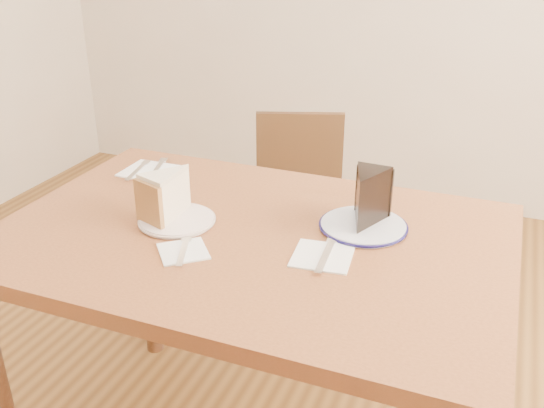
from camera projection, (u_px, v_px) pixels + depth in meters
The scene contains 13 objects.
table at pixel (251, 268), 1.48m from camera, with size 1.20×0.80×0.75m.
chair_far at pixel (299, 212), 2.26m from camera, with size 0.49×0.49×0.78m.
plate_cream at pixel (177, 220), 1.48m from camera, with size 0.18×0.18×0.01m, color silver.
plate_navy at pixel (363, 226), 1.45m from camera, with size 0.20×0.20×0.01m, color silver.
carrot_cake at pixel (171, 195), 1.48m from camera, with size 0.09×0.13×0.10m, color #F6EACB, non-canonical shape.
chocolate_cake at pixel (366, 201), 1.43m from camera, with size 0.09×0.12×0.12m, color black, non-canonical shape.
napkin_cream at pixel (183, 251), 1.35m from camera, with size 0.10×0.10×0.00m, color white.
napkin_navy at pixel (322, 256), 1.33m from camera, with size 0.13×0.13×0.00m, color white.
napkin_spare at pixel (148, 171), 1.79m from camera, with size 0.14×0.14×0.00m, color white.
fork_cream at pixel (183, 251), 1.34m from camera, with size 0.01×0.14×0.00m, color silver.
knife_navy at pixel (326, 254), 1.33m from camera, with size 0.02×0.17×0.00m, color silver.
fork_spare at pixel (158, 167), 1.80m from camera, with size 0.01×0.14×0.00m, color silver.
knife_spare at pixel (137, 171), 1.78m from camera, with size 0.01×0.16×0.00m, color silver.
Camera 1 is at (0.52, -1.16, 1.42)m, focal length 40.00 mm.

